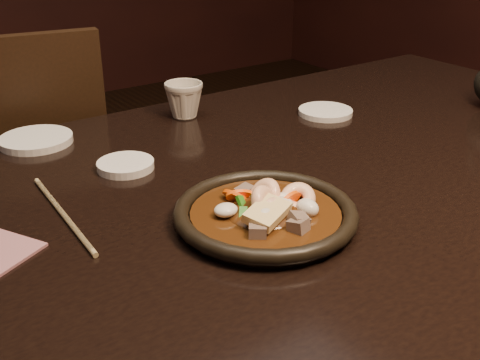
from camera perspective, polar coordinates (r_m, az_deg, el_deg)
table at (r=1.02m, az=5.40°, el=-3.08°), size 1.60×0.90×0.75m
chair at (r=1.50m, az=-20.59°, el=-2.43°), size 0.50×0.50×0.92m
plate at (r=0.82m, az=2.43°, el=-3.27°), size 0.25×0.25×0.03m
stirfry at (r=0.82m, az=2.69°, el=-2.88°), size 0.16×0.16×0.06m
soy_dish at (r=1.01m, az=-10.80°, el=1.40°), size 0.09×0.09×0.01m
saucer_left at (r=1.16m, az=-18.77°, el=3.63°), size 0.13×0.13×0.01m
saucer_right at (r=1.26m, az=8.11°, el=6.42°), size 0.11×0.11×0.01m
tea_cup at (r=1.23m, az=-5.34°, el=7.67°), size 0.09×0.09×0.08m
chopsticks at (r=0.88m, az=-16.46°, el=-3.07°), size 0.02×0.26×0.01m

